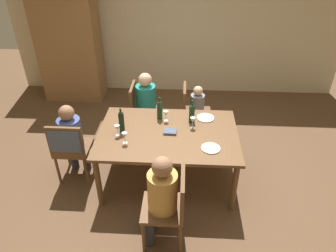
% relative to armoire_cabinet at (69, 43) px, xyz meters
% --- Properties ---
extents(ground_plane, '(10.00, 10.00, 0.00)m').
position_rel_armoire_cabinet_xyz_m(ground_plane, '(1.98, -2.34, -1.10)').
color(ground_plane, brown).
extents(rear_room_partition, '(6.40, 0.12, 2.70)m').
position_rel_armoire_cabinet_xyz_m(rear_room_partition, '(1.98, 0.45, 0.25)').
color(rear_room_partition, beige).
rests_on(rear_room_partition, ground_plane).
extents(armoire_cabinet, '(1.18, 0.62, 2.18)m').
position_rel_armoire_cabinet_xyz_m(armoire_cabinet, '(0.00, 0.00, 0.00)').
color(armoire_cabinet, olive).
rests_on(armoire_cabinet, ground_plane).
extents(dining_table, '(1.76, 1.19, 0.76)m').
position_rel_armoire_cabinet_xyz_m(dining_table, '(1.98, -2.34, -0.42)').
color(dining_table, brown).
rests_on(dining_table, ground_plane).
extents(chair_left_end, '(0.44, 0.46, 0.92)m').
position_rel_armoire_cabinet_xyz_m(chair_left_end, '(0.72, -2.47, -0.50)').
color(chair_left_end, brown).
rests_on(chair_left_end, ground_plane).
extents(chair_far_left, '(0.44, 0.44, 0.92)m').
position_rel_armoire_cabinet_xyz_m(chair_far_left, '(1.50, -1.37, -0.56)').
color(chair_far_left, brown).
rests_on(chair_far_left, ground_plane).
extents(chair_near, '(0.44, 0.44, 0.92)m').
position_rel_armoire_cabinet_xyz_m(chair_near, '(2.07, -3.32, -0.56)').
color(chair_near, brown).
rests_on(chair_near, ground_plane).
extents(chair_far_right, '(0.44, 0.44, 0.92)m').
position_rel_armoire_cabinet_xyz_m(chair_far_right, '(2.29, -1.37, -0.56)').
color(chair_far_right, brown).
rests_on(chair_far_right, ground_plane).
extents(person_woman_host, '(0.29, 0.33, 1.10)m').
position_rel_armoire_cabinet_xyz_m(person_woman_host, '(0.72, -2.32, -0.46)').
color(person_woman_host, '#33333D').
rests_on(person_woman_host, ground_plane).
extents(person_man_bearded, '(0.35, 0.30, 1.12)m').
position_rel_armoire_cabinet_xyz_m(person_man_bearded, '(1.61, -1.37, -0.45)').
color(person_man_bearded, '#33333D').
rests_on(person_man_bearded, ground_plane).
extents(person_man_guest, '(0.35, 0.30, 1.13)m').
position_rel_armoire_cabinet_xyz_m(person_man_guest, '(1.95, -3.32, -0.44)').
color(person_man_guest, '#33333D').
rests_on(person_man_guest, ground_plane).
extents(person_child_small, '(0.25, 0.22, 0.94)m').
position_rel_armoire_cabinet_xyz_m(person_child_small, '(2.40, -1.37, -0.54)').
color(person_child_small, '#33333D').
rests_on(person_child_small, ground_plane).
extents(wine_bottle_tall_green, '(0.07, 0.07, 0.33)m').
position_rel_armoire_cabinet_xyz_m(wine_bottle_tall_green, '(1.40, -2.34, -0.19)').
color(wine_bottle_tall_green, black).
rests_on(wine_bottle_tall_green, dining_table).
extents(wine_bottle_dark_red, '(0.08, 0.08, 0.32)m').
position_rel_armoire_cabinet_xyz_m(wine_bottle_dark_red, '(2.28, -2.07, -0.20)').
color(wine_bottle_dark_red, '#19381E').
rests_on(wine_bottle_dark_red, dining_table).
extents(wine_bottle_short_olive, '(0.07, 0.07, 0.31)m').
position_rel_armoire_cabinet_xyz_m(wine_bottle_short_olive, '(1.85, -2.00, -0.20)').
color(wine_bottle_short_olive, '#19381E').
rests_on(wine_bottle_short_olive, dining_table).
extents(wine_glass_near_left, '(0.07, 0.07, 0.15)m').
position_rel_armoire_cabinet_xyz_m(wine_glass_near_left, '(2.28, -2.21, -0.24)').
color(wine_glass_near_left, silver).
rests_on(wine_glass_near_left, dining_table).
extents(wine_glass_centre, '(0.07, 0.07, 0.15)m').
position_rel_armoire_cabinet_xyz_m(wine_glass_centre, '(1.93, -2.07, -0.24)').
color(wine_glass_centre, silver).
rests_on(wine_glass_centre, dining_table).
extents(wine_glass_near_right, '(0.07, 0.07, 0.15)m').
position_rel_armoire_cabinet_xyz_m(wine_glass_near_right, '(1.36, -2.44, -0.24)').
color(wine_glass_near_right, silver).
rests_on(wine_glass_near_right, dining_table).
extents(wine_glass_far, '(0.07, 0.07, 0.15)m').
position_rel_armoire_cabinet_xyz_m(wine_glass_far, '(1.48, -2.59, -0.24)').
color(wine_glass_far, silver).
rests_on(wine_glass_far, dining_table).
extents(dinner_plate_host, '(0.24, 0.24, 0.01)m').
position_rel_armoire_cabinet_xyz_m(dinner_plate_host, '(2.46, -1.97, -0.33)').
color(dinner_plate_host, white).
rests_on(dinner_plate_host, dining_table).
extents(dinner_plate_guest_left, '(0.22, 0.22, 0.01)m').
position_rel_armoire_cabinet_xyz_m(dinner_plate_guest_left, '(2.49, -2.65, -0.33)').
color(dinner_plate_guest_left, white).
rests_on(dinner_plate_guest_left, dining_table).
extents(folded_napkin, '(0.16, 0.12, 0.03)m').
position_rel_armoire_cabinet_xyz_m(folded_napkin, '(2.00, -2.35, -0.33)').
color(folded_napkin, '#4C5B75').
rests_on(folded_napkin, dining_table).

